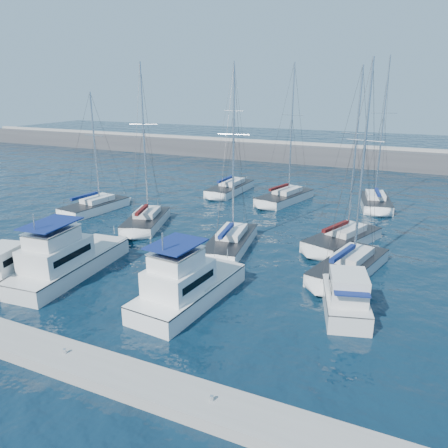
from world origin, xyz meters
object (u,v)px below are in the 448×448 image
at_px(sailboat_mid_d, 343,239).
at_px(sailboat_mid_b, 146,220).
at_px(motor_yacht_port_outer, 9,270).
at_px(sailboat_mid_e, 349,266).
at_px(sailboat_back_c, 375,202).
at_px(motor_yacht_port_inner, 65,261).
at_px(sailboat_mid_c, 230,242).
at_px(sailboat_back_b, 285,197).
at_px(motor_yacht_stbd_outer, 346,300).
at_px(motor_yacht_stbd_inner, 186,287).
at_px(sailboat_mid_a, 95,207).
at_px(sailboat_back_a, 230,188).

bearing_deg(sailboat_mid_d, sailboat_mid_b, -151.70).
height_order(motor_yacht_port_outer, sailboat_mid_b, sailboat_mid_b).
height_order(sailboat_mid_e, sailboat_back_c, sailboat_back_c).
relative_size(motor_yacht_port_inner, sailboat_mid_c, 0.71).
bearing_deg(sailboat_back_b, sailboat_mid_e, -45.22).
height_order(motor_yacht_port_inner, motor_yacht_stbd_outer, motor_yacht_port_inner).
xyz_separation_m(motor_yacht_port_inner, motor_yacht_stbd_inner, (9.82, 0.01, 0.00)).
bearing_deg(sailboat_mid_a, sailboat_mid_c, -6.08).
distance_m(sailboat_mid_c, sailboat_mid_e, 10.01).
xyz_separation_m(motor_yacht_port_inner, sailboat_back_a, (0.19, 28.43, -0.60)).
relative_size(sailboat_mid_e, sailboat_back_c, 0.93).
bearing_deg(sailboat_back_a, sailboat_mid_e, -44.86).
distance_m(motor_yacht_port_outer, sailboat_mid_e, 23.99).
height_order(sailboat_mid_d, sailboat_back_a, sailboat_back_a).
bearing_deg(motor_yacht_stbd_outer, sailboat_back_b, 99.00).
relative_size(sailboat_mid_b, sailboat_back_c, 0.94).
xyz_separation_m(motor_yacht_port_outer, sailboat_back_b, (10.64, 29.35, -0.41)).
xyz_separation_m(sailboat_mid_c, sailboat_back_b, (-0.43, 16.72, 0.00)).
bearing_deg(motor_yacht_port_outer, sailboat_mid_b, 73.21).
height_order(motor_yacht_stbd_outer, sailboat_back_a, sailboat_back_a).
bearing_deg(sailboat_mid_d, motor_yacht_port_inner, -118.36).
bearing_deg(motor_yacht_stbd_inner, motor_yacht_stbd_outer, 22.13).
height_order(sailboat_mid_a, sailboat_back_c, sailboat_back_c).
bearing_deg(sailboat_mid_e, sailboat_back_c, 104.58).
bearing_deg(motor_yacht_stbd_outer, motor_yacht_port_outer, 177.67).
relative_size(motor_yacht_port_inner, sailboat_mid_b, 0.68).
bearing_deg(motor_yacht_stbd_outer, sailboat_mid_d, 84.96).
distance_m(motor_yacht_port_outer, sailboat_mid_d, 26.12).
bearing_deg(motor_yacht_port_inner, sailboat_mid_d, 36.88).
height_order(motor_yacht_port_inner, sailboat_mid_e, sailboat_mid_e).
height_order(motor_yacht_stbd_inner, sailboat_mid_e, sailboat_mid_e).
distance_m(motor_yacht_port_outer, sailboat_back_a, 31.02).
xyz_separation_m(sailboat_mid_d, sailboat_mid_e, (1.51, -5.80, 0.01)).
bearing_deg(motor_yacht_stbd_outer, motor_yacht_stbd_inner, -178.92).
distance_m(sailboat_mid_a, sailboat_back_a, 17.24).
bearing_deg(sailboat_mid_c, sailboat_back_a, 105.15).
relative_size(motor_yacht_stbd_inner, sailboat_mid_d, 0.61).
distance_m(motor_yacht_stbd_inner, sailboat_back_a, 30.02).
relative_size(sailboat_mid_a, sailboat_mid_e, 0.84).
bearing_deg(motor_yacht_port_inner, sailboat_back_b, 68.87).
relative_size(sailboat_mid_e, sailboat_back_a, 0.94).
distance_m(sailboat_mid_a, sailboat_mid_b, 8.31).
bearing_deg(sailboat_mid_b, motor_yacht_stbd_inner, -64.96).
relative_size(sailboat_mid_c, sailboat_back_b, 0.94).
bearing_deg(sailboat_mid_a, sailboat_mid_b, -7.30).
relative_size(sailboat_mid_a, sailboat_back_a, 0.79).
relative_size(motor_yacht_stbd_outer, sailboat_mid_b, 0.39).
relative_size(motor_yacht_port_inner, motor_yacht_stbd_outer, 1.78).
height_order(sailboat_back_b, sailboat_back_c, sailboat_back_c).
bearing_deg(motor_yacht_port_outer, motor_yacht_stbd_inner, -1.10).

